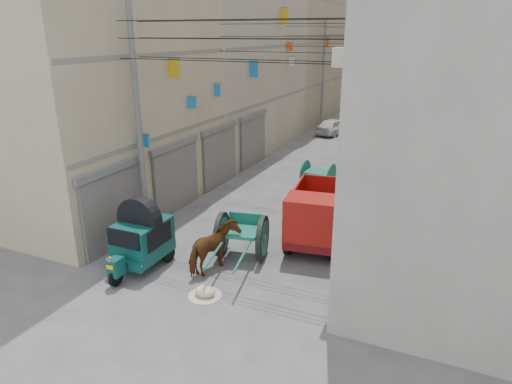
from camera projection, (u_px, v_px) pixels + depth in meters
The scene contains 18 objects.
ground at pixel (115, 363), 10.16m from camera, with size 140.00×140.00×0.00m, color #464648.
building_row_left at pixel (296, 38), 40.48m from camera, with size 8.00×62.00×14.00m.
building_row_right at pixel (497, 40), 34.29m from camera, with size 8.00×62.00×14.00m.
end_cap_building at pixel (424, 36), 64.80m from camera, with size 22.00×10.00×13.00m, color gray.
shutters_left at pixel (200, 164), 20.11m from camera, with size 0.18×14.40×2.88m.
signboards at pixel (350, 94), 27.66m from camera, with size 8.22×40.52×5.67m.
ac_units at pixel (374, 15), 12.88m from camera, with size 0.70×6.55×3.35m.
utility_poles at pixel (330, 93), 23.46m from camera, with size 7.40×22.20×8.00m.
overhead_cables at pixel (318, 37), 20.31m from camera, with size 7.40×22.52×1.12m.
auto_rickshaw at pixel (141, 236), 14.03m from camera, with size 1.43×2.50×1.75m.
tonga_cart at pixel (242, 235), 14.73m from camera, with size 1.85×3.44×1.48m.
mini_truck at pixel (315, 220), 15.38m from camera, with size 2.15×3.90×2.08m.
second_cart at pixel (318, 174), 21.54m from camera, with size 1.49×1.34×1.22m.
feed_sack at pixel (205, 291), 12.71m from camera, with size 0.59×0.47×0.30m, color #BCB59C.
horse at pixel (214, 248), 13.85m from camera, with size 0.82×1.80×1.52m, color brown.
distant_car_white at pixel (334, 126), 32.79m from camera, with size 1.37×3.41×1.16m, color silver.
distant_car_grey at pixel (396, 125), 32.85m from camera, with size 1.36×3.90×1.29m, color #4C504E.
distant_car_green at pixel (382, 114), 37.49m from camera, with size 1.68×4.12×1.20m, color #216244.
Camera 1 is at (6.28, -6.30, 6.97)m, focal length 32.00 mm.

